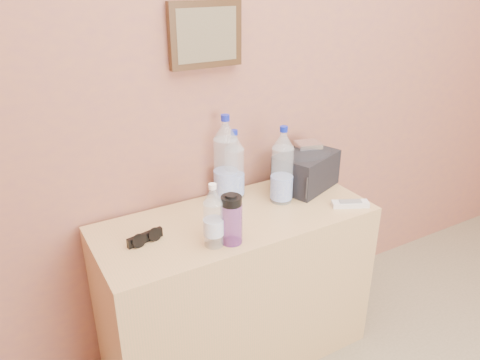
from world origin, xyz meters
The scene contains 11 objects.
picture_frame centered at (-0.26, 1.98, 1.40)m, with size 0.30×0.03×0.25m, color #382311, non-canonical shape.
dresser centered at (-0.26, 1.74, 0.36)m, with size 1.14×0.47×0.71m, color #A78454.
pet_large_b centered at (-0.21, 1.92, 0.88)m, with size 0.10×0.10×0.38m.
pet_large_c centered at (-0.17, 1.91, 0.85)m, with size 0.08×0.08×0.31m.
pet_large_d centered at (-0.02, 1.78, 0.86)m, with size 0.09×0.09×0.34m.
pet_small centered at (-0.43, 1.61, 0.82)m, with size 0.07×0.07×0.25m.
nalgene_bottle centered at (-0.36, 1.59, 0.81)m, with size 0.08×0.08×0.20m.
sunglasses centered at (-0.64, 1.75, 0.73)m, with size 0.14×0.05×0.04m, color black, non-canonical shape.
ac_remote centered at (0.21, 1.59, 0.72)m, with size 0.15×0.05×0.02m, color silver.
toiletry_bag centered at (0.16, 1.84, 0.81)m, with size 0.27×0.20×0.19m, color black, non-canonical shape.
foil_packet centered at (0.17, 1.85, 0.91)m, with size 0.11×0.09×0.02m, color silver.
Camera 1 is at (-1.07, 0.30, 1.64)m, focal length 35.00 mm.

